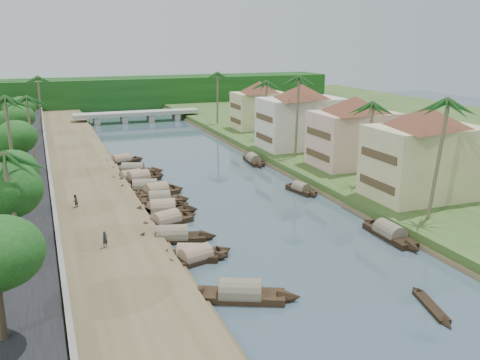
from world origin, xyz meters
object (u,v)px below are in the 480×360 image
object	(u,v)px
sampan_0	(240,294)
person_near	(105,239)
building_near	(424,152)
sampan_1	(191,255)
bridge	(137,114)

from	to	relation	value
sampan_0	person_near	size ratio (longest dim) A/B	6.11
sampan_0	person_near	bearing A→B (deg)	149.26
building_near	sampan_0	bearing A→B (deg)	-153.07
building_near	sampan_1	xyz separation A→B (m)	(-28.55, -5.34, -5.97)
building_near	sampan_1	distance (m)	29.65
building_near	person_near	xyz separation A→B (m)	(-35.34, -1.93, -4.84)
bridge	sampan_1	size ratio (longest dim) A/B	4.09
sampan_1	building_near	bearing A→B (deg)	33.18
bridge	sampan_1	world-z (taller)	bridge
bridge	building_near	world-z (taller)	building_near
sampan_1	person_near	xyz separation A→B (m)	(-6.79, 3.41, 1.13)
person_near	sampan_0	bearing A→B (deg)	-85.16
sampan_0	sampan_1	distance (m)	8.55
sampan_0	person_near	xyz separation A→B (m)	(-8.23, 11.84, 1.12)
sampan_1	person_near	bearing A→B (deg)	175.89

